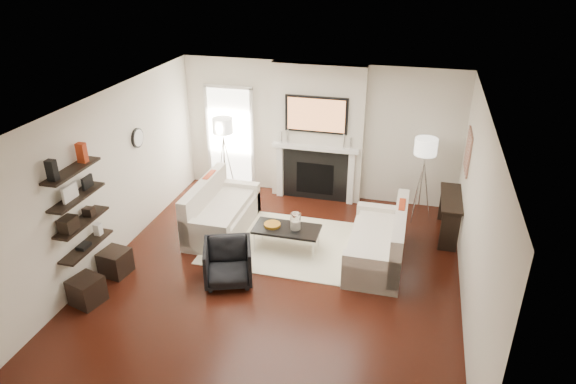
% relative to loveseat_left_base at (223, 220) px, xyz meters
% --- Properties ---
extents(room_envelope, '(6.00, 6.00, 6.00)m').
position_rel_loveseat_left_base_xyz_m(room_envelope, '(1.33, -1.08, 1.14)').
color(room_envelope, '#34130B').
rests_on(room_envelope, ground).
extents(chimney_breast, '(1.80, 0.25, 2.70)m').
position_rel_loveseat_left_base_xyz_m(chimney_breast, '(1.33, 1.80, 1.14)').
color(chimney_breast, silver).
rests_on(chimney_breast, floor).
extents(fireplace_surround, '(1.30, 0.02, 1.04)m').
position_rel_loveseat_left_base_xyz_m(fireplace_surround, '(1.33, 1.66, 0.31)').
color(fireplace_surround, black).
rests_on(fireplace_surround, floor).
extents(firebox, '(0.75, 0.02, 0.65)m').
position_rel_loveseat_left_base_xyz_m(firebox, '(1.33, 1.66, 0.24)').
color(firebox, black).
rests_on(firebox, floor).
extents(mantel_pilaster_l, '(0.12, 0.08, 1.10)m').
position_rel_loveseat_left_base_xyz_m(mantel_pilaster_l, '(0.61, 1.63, 0.34)').
color(mantel_pilaster_l, white).
rests_on(mantel_pilaster_l, floor).
extents(mantel_pilaster_r, '(0.12, 0.08, 1.10)m').
position_rel_loveseat_left_base_xyz_m(mantel_pilaster_r, '(2.05, 1.63, 0.34)').
color(mantel_pilaster_r, white).
rests_on(mantel_pilaster_r, floor).
extents(mantel_shelf, '(1.70, 0.18, 0.07)m').
position_rel_loveseat_left_base_xyz_m(mantel_shelf, '(1.33, 1.61, 0.91)').
color(mantel_shelf, white).
rests_on(mantel_shelf, chimney_breast).
extents(tv_body, '(1.20, 0.06, 0.70)m').
position_rel_loveseat_left_base_xyz_m(tv_body, '(1.33, 1.64, 1.57)').
color(tv_body, black).
rests_on(tv_body, chimney_breast).
extents(tv_screen, '(1.10, 0.00, 0.62)m').
position_rel_loveseat_left_base_xyz_m(tv_screen, '(1.33, 1.61, 1.57)').
color(tv_screen, '#BF723F').
rests_on(tv_screen, tv_body).
extents(candlestick_l_tall, '(0.04, 0.04, 0.30)m').
position_rel_loveseat_left_base_xyz_m(candlestick_l_tall, '(0.78, 1.62, 1.09)').
color(candlestick_l_tall, silver).
rests_on(candlestick_l_tall, mantel_shelf).
extents(candlestick_l_short, '(0.04, 0.04, 0.24)m').
position_rel_loveseat_left_base_xyz_m(candlestick_l_short, '(0.65, 1.62, 1.06)').
color(candlestick_l_short, silver).
rests_on(candlestick_l_short, mantel_shelf).
extents(candlestick_r_tall, '(0.04, 0.04, 0.30)m').
position_rel_loveseat_left_base_xyz_m(candlestick_r_tall, '(1.88, 1.62, 1.09)').
color(candlestick_r_tall, silver).
rests_on(candlestick_r_tall, mantel_shelf).
extents(candlestick_r_short, '(0.04, 0.04, 0.24)m').
position_rel_loveseat_left_base_xyz_m(candlestick_r_short, '(2.01, 1.62, 1.06)').
color(candlestick_r_short, silver).
rests_on(candlestick_r_short, mantel_shelf).
extents(hallway_panel, '(0.90, 0.02, 2.10)m').
position_rel_loveseat_left_base_xyz_m(hallway_panel, '(-0.52, 1.90, 0.84)').
color(hallway_panel, white).
rests_on(hallway_panel, floor).
extents(door_trim_l, '(0.06, 0.06, 2.16)m').
position_rel_loveseat_left_base_xyz_m(door_trim_l, '(-1.00, 1.88, 0.84)').
color(door_trim_l, white).
rests_on(door_trim_l, floor).
extents(door_trim_r, '(0.06, 0.06, 2.16)m').
position_rel_loveseat_left_base_xyz_m(door_trim_r, '(-0.04, 1.88, 0.84)').
color(door_trim_r, white).
rests_on(door_trim_r, floor).
extents(door_trim_top, '(1.02, 0.06, 0.06)m').
position_rel_loveseat_left_base_xyz_m(door_trim_top, '(-0.52, 1.88, 1.92)').
color(door_trim_top, white).
rests_on(door_trim_top, wall_back).
extents(rug, '(2.60, 2.00, 0.01)m').
position_rel_loveseat_left_base_xyz_m(rug, '(1.19, -0.17, -0.20)').
color(rug, beige).
rests_on(rug, floor).
extents(loveseat_left_base, '(0.85, 1.80, 0.42)m').
position_rel_loveseat_left_base_xyz_m(loveseat_left_base, '(0.00, 0.00, 0.00)').
color(loveseat_left_base, beige).
rests_on(loveseat_left_base, floor).
extents(loveseat_left_back, '(0.18, 1.80, 0.80)m').
position_rel_loveseat_left_base_xyz_m(loveseat_left_back, '(-0.33, 0.00, 0.32)').
color(loveseat_left_back, beige).
rests_on(loveseat_left_back, floor).
extents(loveseat_left_arm_n, '(0.85, 0.18, 0.60)m').
position_rel_loveseat_left_base_xyz_m(loveseat_left_arm_n, '(0.00, -0.81, 0.09)').
color(loveseat_left_arm_n, beige).
rests_on(loveseat_left_arm_n, floor).
extents(loveseat_left_arm_s, '(0.85, 0.18, 0.60)m').
position_rel_loveseat_left_base_xyz_m(loveseat_left_arm_s, '(0.00, 0.81, 0.09)').
color(loveseat_left_arm_s, beige).
rests_on(loveseat_left_arm_s, floor).
extents(loveseat_left_cushion, '(0.63, 1.44, 0.10)m').
position_rel_loveseat_left_base_xyz_m(loveseat_left_cushion, '(0.05, 0.00, 0.26)').
color(loveseat_left_cushion, beige).
rests_on(loveseat_left_cushion, loveseat_left_base).
extents(pillow_left_orange, '(0.10, 0.42, 0.42)m').
position_rel_loveseat_left_base_xyz_m(pillow_left_orange, '(-0.33, 0.30, 0.52)').
color(pillow_left_orange, '#A63214').
rests_on(pillow_left_orange, loveseat_left_cushion).
extents(pillow_left_charcoal, '(0.10, 0.40, 0.40)m').
position_rel_loveseat_left_base_xyz_m(pillow_left_charcoal, '(-0.33, -0.30, 0.51)').
color(pillow_left_charcoal, black).
rests_on(pillow_left_charcoal, loveseat_left_cushion).
extents(loveseat_right_base, '(0.85, 1.80, 0.42)m').
position_rel_loveseat_left_base_xyz_m(loveseat_right_base, '(2.76, -0.32, 0.00)').
color(loveseat_right_base, beige).
rests_on(loveseat_right_base, floor).
extents(loveseat_right_back, '(0.18, 1.80, 0.80)m').
position_rel_loveseat_left_base_xyz_m(loveseat_right_back, '(3.10, -0.32, 0.32)').
color(loveseat_right_back, beige).
rests_on(loveseat_right_back, floor).
extents(loveseat_right_arm_n, '(0.85, 0.18, 0.60)m').
position_rel_loveseat_left_base_xyz_m(loveseat_right_arm_n, '(2.76, -1.13, 0.09)').
color(loveseat_right_arm_n, beige).
rests_on(loveseat_right_arm_n, floor).
extents(loveseat_right_arm_s, '(0.85, 0.18, 0.60)m').
position_rel_loveseat_left_base_xyz_m(loveseat_right_arm_s, '(2.76, 0.49, 0.09)').
color(loveseat_right_arm_s, beige).
rests_on(loveseat_right_arm_s, floor).
extents(loveseat_right_cushion, '(0.63, 1.44, 0.10)m').
position_rel_loveseat_left_base_xyz_m(loveseat_right_cushion, '(2.71, -0.32, 0.26)').
color(loveseat_right_cushion, beige).
rests_on(loveseat_right_cushion, loveseat_right_base).
extents(pillow_right_orange, '(0.10, 0.42, 0.42)m').
position_rel_loveseat_left_base_xyz_m(pillow_right_orange, '(3.10, -0.02, 0.52)').
color(pillow_right_orange, '#A63214').
rests_on(pillow_right_orange, loveseat_right_cushion).
extents(pillow_right_charcoal, '(0.10, 0.40, 0.40)m').
position_rel_loveseat_left_base_xyz_m(pillow_right_charcoal, '(3.10, -0.62, 0.51)').
color(pillow_right_charcoal, black).
rests_on(pillow_right_charcoal, loveseat_right_cushion).
extents(coffee_table, '(1.10, 0.55, 0.04)m').
position_rel_loveseat_left_base_xyz_m(coffee_table, '(1.28, -0.35, 0.19)').
color(coffee_table, black).
rests_on(coffee_table, floor).
extents(coffee_leg_nw, '(0.02, 0.02, 0.38)m').
position_rel_loveseat_left_base_xyz_m(coffee_leg_nw, '(0.78, -0.57, -0.02)').
color(coffee_leg_nw, silver).
rests_on(coffee_leg_nw, floor).
extents(coffee_leg_ne, '(0.02, 0.02, 0.38)m').
position_rel_loveseat_left_base_xyz_m(coffee_leg_ne, '(1.78, -0.57, -0.02)').
color(coffee_leg_ne, silver).
rests_on(coffee_leg_ne, floor).
extents(coffee_leg_sw, '(0.02, 0.02, 0.38)m').
position_rel_loveseat_left_base_xyz_m(coffee_leg_sw, '(0.78, -0.13, -0.02)').
color(coffee_leg_sw, silver).
rests_on(coffee_leg_sw, floor).
extents(coffee_leg_se, '(0.02, 0.02, 0.38)m').
position_rel_loveseat_left_base_xyz_m(coffee_leg_se, '(1.78, -0.13, -0.02)').
color(coffee_leg_se, silver).
rests_on(coffee_leg_se, floor).
extents(hurricane_glass, '(0.17, 0.17, 0.30)m').
position_rel_loveseat_left_base_xyz_m(hurricane_glass, '(1.43, -0.35, 0.35)').
color(hurricane_glass, white).
rests_on(hurricane_glass, coffee_table).
extents(hurricane_candle, '(0.11, 0.11, 0.17)m').
position_rel_loveseat_left_base_xyz_m(hurricane_candle, '(1.43, -0.35, 0.29)').
color(hurricane_candle, white).
rests_on(hurricane_candle, coffee_table).
extents(copper_bowl, '(0.28, 0.28, 0.05)m').
position_rel_loveseat_left_base_xyz_m(copper_bowl, '(1.03, -0.35, 0.24)').
color(copper_bowl, orange).
rests_on(copper_bowl, coffee_table).
extents(armchair, '(0.89, 0.86, 0.72)m').
position_rel_loveseat_left_base_xyz_m(armchair, '(0.65, -1.45, 0.15)').
color(armchair, black).
rests_on(armchair, floor).
extents(lamp_left_post, '(0.02, 0.02, 1.20)m').
position_rel_loveseat_left_base_xyz_m(lamp_left_post, '(-0.52, 1.51, 0.39)').
color(lamp_left_post, silver).
rests_on(lamp_left_post, floor).
extents(lamp_left_shade, '(0.40, 0.40, 0.30)m').
position_rel_loveseat_left_base_xyz_m(lamp_left_shade, '(-0.52, 1.51, 1.24)').
color(lamp_left_shade, white).
rests_on(lamp_left_shade, lamp_left_post).
extents(lamp_left_leg_a, '(0.25, 0.02, 1.23)m').
position_rel_loveseat_left_base_xyz_m(lamp_left_leg_a, '(-0.41, 1.51, 0.39)').
color(lamp_left_leg_a, silver).
rests_on(lamp_left_leg_a, floor).
extents(lamp_left_leg_b, '(0.14, 0.22, 1.23)m').
position_rel_loveseat_left_base_xyz_m(lamp_left_leg_b, '(-0.57, 1.60, 0.39)').
color(lamp_left_leg_b, silver).
rests_on(lamp_left_leg_b, floor).
extents(lamp_left_leg_c, '(0.14, 0.22, 1.23)m').
position_rel_loveseat_left_base_xyz_m(lamp_left_leg_c, '(-0.57, 1.41, 0.39)').
color(lamp_left_leg_c, silver).
rests_on(lamp_left_leg_c, floor).
extents(lamp_right_post, '(0.02, 0.02, 1.20)m').
position_rel_loveseat_left_base_xyz_m(lamp_right_post, '(3.38, 1.32, 0.39)').
color(lamp_right_post, silver).
rests_on(lamp_right_post, floor).
extents(lamp_right_shade, '(0.40, 0.40, 0.30)m').
position_rel_loveseat_left_base_xyz_m(lamp_right_shade, '(3.38, 1.32, 1.24)').
color(lamp_right_shade, white).
rests_on(lamp_right_shade, lamp_right_post).
extents(lamp_right_leg_a, '(0.25, 0.02, 1.23)m').
position_rel_loveseat_left_base_xyz_m(lamp_right_leg_a, '(3.49, 1.32, 0.39)').
color(lamp_right_leg_a, silver).
rests_on(lamp_right_leg_a, floor).
extents(lamp_right_leg_b, '(0.14, 0.22, 1.23)m').
position_rel_loveseat_left_base_xyz_m(lamp_right_leg_b, '(3.33, 1.42, 0.39)').
color(lamp_right_leg_b, silver).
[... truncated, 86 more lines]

